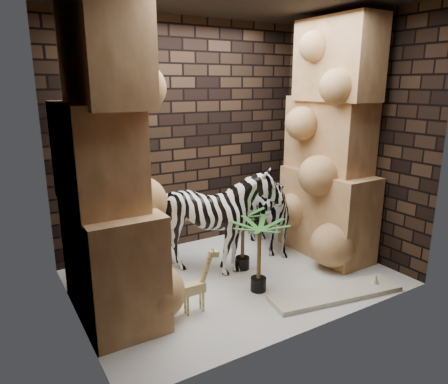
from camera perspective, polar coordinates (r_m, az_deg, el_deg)
floor at (r=4.90m, az=1.47°, el=-11.69°), size 3.50×3.50×0.00m
wall_back at (r=5.52m, az=-5.48°, el=7.63°), size 3.50×0.00×3.50m
wall_front at (r=3.47m, az=12.83°, el=3.03°), size 3.50×0.00×3.50m
wall_left at (r=3.80m, az=-21.26°, el=3.41°), size 0.00×3.00×3.00m
wall_right at (r=5.57m, az=17.07°, el=7.11°), size 0.00×3.00×3.00m
rock_pillar_left at (r=3.87m, az=-16.17°, el=4.04°), size 0.68×1.30×3.00m
rock_pillar_right at (r=5.33m, az=14.67°, el=6.96°), size 0.58×1.25×3.00m
zebra_right at (r=5.49m, az=5.24°, el=-1.70°), size 0.71×1.13×1.26m
zebra_left at (r=4.81m, az=-0.76°, el=-4.60°), size 1.06×1.31×1.17m
giraffe_toy at (r=4.09m, az=-4.20°, el=-12.31°), size 0.34×0.12×0.65m
palm_front at (r=4.95m, az=2.61°, el=-6.58°), size 0.36×0.36×0.76m
palm_back at (r=4.45m, az=4.87°, el=-8.88°), size 0.36×0.36×0.80m
surfboard at (r=4.66m, az=15.21°, el=-13.39°), size 1.50×0.62×0.05m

